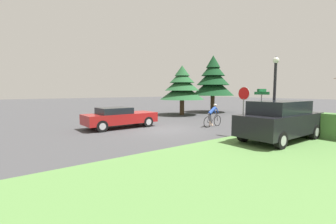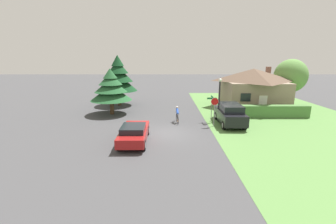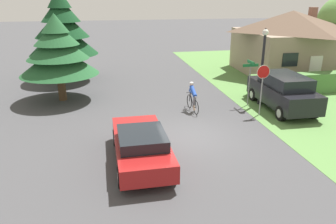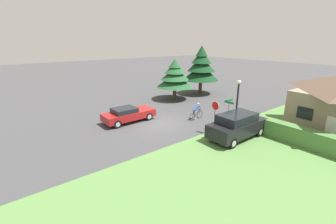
{
  "view_description": "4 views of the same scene",
  "coord_description": "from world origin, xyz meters",
  "px_view_note": "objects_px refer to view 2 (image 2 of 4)",
  "views": [
    {
      "loc": [
        11.21,
        -8.12,
        2.38
      ],
      "look_at": [
        -1.21,
        1.26,
        0.94
      ],
      "focal_mm": 24.0,
      "sensor_mm": 36.0,
      "label": 1
    },
    {
      "loc": [
        0.16,
        -17.39,
        5.97
      ],
      "look_at": [
        0.17,
        1.15,
        1.54
      ],
      "focal_mm": 24.0,
      "sensor_mm": 36.0,
      "label": 2
    },
    {
      "loc": [
        -3.41,
        -12.73,
        5.91
      ],
      "look_at": [
        -0.93,
        0.01,
        1.23
      ],
      "focal_mm": 35.0,
      "sensor_mm": 36.0,
      "label": 3
    },
    {
      "loc": [
        14.86,
        -10.96,
        6.98
      ],
      "look_at": [
        0.82,
        0.19,
        1.28
      ],
      "focal_mm": 24.0,
      "sensor_mm": 36.0,
      "label": 4
    }
  ],
  "objects_px": {
    "cottage_house": "(252,87)",
    "parked_suv_right": "(230,114)",
    "cyclist": "(177,115)",
    "street_name_sign": "(212,104)",
    "stop_sign": "(214,106)",
    "deciduous_tree_right": "(290,76)",
    "conifer_tall_far": "(118,77)",
    "street_lamp": "(219,95)",
    "conifer_tall_near": "(111,88)",
    "sedan_left_lane": "(134,133)"
  },
  "relations": [
    {
      "from": "street_lamp",
      "to": "street_name_sign",
      "type": "xyz_separation_m",
      "value": [
        -0.7,
        -0.05,
        -0.86
      ]
    },
    {
      "from": "stop_sign",
      "to": "conifer_tall_near",
      "type": "height_order",
      "value": "conifer_tall_near"
    },
    {
      "from": "cottage_house",
      "to": "deciduous_tree_right",
      "type": "xyz_separation_m",
      "value": [
        5.23,
        1.16,
        1.31
      ]
    },
    {
      "from": "stop_sign",
      "to": "deciduous_tree_right",
      "type": "height_order",
      "value": "deciduous_tree_right"
    },
    {
      "from": "cottage_house",
      "to": "conifer_tall_near",
      "type": "relative_size",
      "value": 1.63
    },
    {
      "from": "cottage_house",
      "to": "conifer_tall_near",
      "type": "distance_m",
      "value": 17.2
    },
    {
      "from": "conifer_tall_near",
      "to": "stop_sign",
      "type": "bearing_deg",
      "value": -24.17
    },
    {
      "from": "sedan_left_lane",
      "to": "conifer_tall_near",
      "type": "relative_size",
      "value": 0.94
    },
    {
      "from": "parked_suv_right",
      "to": "conifer_tall_near",
      "type": "height_order",
      "value": "conifer_tall_near"
    },
    {
      "from": "conifer_tall_near",
      "to": "deciduous_tree_right",
      "type": "height_order",
      "value": "deciduous_tree_right"
    },
    {
      "from": "parked_suv_right",
      "to": "street_lamp",
      "type": "height_order",
      "value": "street_lamp"
    },
    {
      "from": "cottage_house",
      "to": "parked_suv_right",
      "type": "height_order",
      "value": "cottage_house"
    },
    {
      "from": "sedan_left_lane",
      "to": "stop_sign",
      "type": "bearing_deg",
      "value": -59.81
    },
    {
      "from": "sedan_left_lane",
      "to": "cyclist",
      "type": "height_order",
      "value": "cyclist"
    },
    {
      "from": "cottage_house",
      "to": "street_name_sign",
      "type": "xyz_separation_m",
      "value": [
        -6.39,
        -7.0,
        -0.71
      ]
    },
    {
      "from": "cottage_house",
      "to": "street_lamp",
      "type": "height_order",
      "value": "cottage_house"
    },
    {
      "from": "conifer_tall_near",
      "to": "deciduous_tree_right",
      "type": "xyz_separation_m",
      "value": [
        21.96,
        5.14,
        0.91
      ]
    },
    {
      "from": "cyclist",
      "to": "street_lamp",
      "type": "height_order",
      "value": "street_lamp"
    },
    {
      "from": "conifer_tall_far",
      "to": "street_name_sign",
      "type": "bearing_deg",
      "value": -36.5
    },
    {
      "from": "street_name_sign",
      "to": "conifer_tall_far",
      "type": "bearing_deg",
      "value": 143.5
    },
    {
      "from": "cottage_house",
      "to": "cyclist",
      "type": "height_order",
      "value": "cottage_house"
    },
    {
      "from": "cyclist",
      "to": "street_name_sign",
      "type": "relative_size",
      "value": 0.73
    },
    {
      "from": "conifer_tall_far",
      "to": "parked_suv_right",
      "type": "bearing_deg",
      "value": -35.85
    },
    {
      "from": "cyclist",
      "to": "conifer_tall_far",
      "type": "xyz_separation_m",
      "value": [
        -7.24,
        8.11,
        2.9
      ]
    },
    {
      "from": "sedan_left_lane",
      "to": "street_lamp",
      "type": "xyz_separation_m",
      "value": [
        7.35,
        5.57,
        1.92
      ]
    },
    {
      "from": "street_name_sign",
      "to": "conifer_tall_near",
      "type": "relative_size",
      "value": 0.51
    },
    {
      "from": "sedan_left_lane",
      "to": "parked_suv_right",
      "type": "bearing_deg",
      "value": -61.3
    },
    {
      "from": "cottage_house",
      "to": "cyclist",
      "type": "bearing_deg",
      "value": -141.55
    },
    {
      "from": "parked_suv_right",
      "to": "street_name_sign",
      "type": "height_order",
      "value": "street_name_sign"
    },
    {
      "from": "cottage_house",
      "to": "street_lamp",
      "type": "xyz_separation_m",
      "value": [
        -5.69,
        -6.94,
        0.15
      ]
    },
    {
      "from": "street_name_sign",
      "to": "stop_sign",
      "type": "bearing_deg",
      "value": -91.98
    },
    {
      "from": "stop_sign",
      "to": "deciduous_tree_right",
      "type": "xyz_separation_m",
      "value": [
        11.67,
        9.76,
        1.94
      ]
    },
    {
      "from": "cottage_house",
      "to": "stop_sign",
      "type": "bearing_deg",
      "value": -125.51
    },
    {
      "from": "cottage_house",
      "to": "parked_suv_right",
      "type": "xyz_separation_m",
      "value": [
        -4.85,
        -7.93,
        -1.48
      ]
    },
    {
      "from": "cyclist",
      "to": "conifer_tall_near",
      "type": "relative_size",
      "value": 0.37
    },
    {
      "from": "deciduous_tree_right",
      "to": "conifer_tall_near",
      "type": "bearing_deg",
      "value": -166.82
    },
    {
      "from": "conifer_tall_far",
      "to": "cyclist",
      "type": "bearing_deg",
      "value": -48.25
    },
    {
      "from": "sedan_left_lane",
      "to": "conifer_tall_far",
      "type": "relative_size",
      "value": 0.73
    },
    {
      "from": "street_name_sign",
      "to": "street_lamp",
      "type": "bearing_deg",
      "value": 4.37
    },
    {
      "from": "street_name_sign",
      "to": "conifer_tall_far",
      "type": "distance_m",
      "value": 13.23
    },
    {
      "from": "sedan_left_lane",
      "to": "street_lamp",
      "type": "bearing_deg",
      "value": -53.38
    },
    {
      "from": "cyclist",
      "to": "deciduous_tree_right",
      "type": "height_order",
      "value": "deciduous_tree_right"
    },
    {
      "from": "cottage_house",
      "to": "stop_sign",
      "type": "height_order",
      "value": "cottage_house"
    },
    {
      "from": "parked_suv_right",
      "to": "conifer_tall_far",
      "type": "relative_size",
      "value": 0.76
    },
    {
      "from": "sedan_left_lane",
      "to": "deciduous_tree_right",
      "type": "height_order",
      "value": "deciduous_tree_right"
    },
    {
      "from": "sedan_left_lane",
      "to": "conifer_tall_near",
      "type": "bearing_deg",
      "value": 22.84
    },
    {
      "from": "cyclist",
      "to": "stop_sign",
      "type": "height_order",
      "value": "stop_sign"
    },
    {
      "from": "cottage_house",
      "to": "stop_sign",
      "type": "relative_size",
      "value": 3.09
    },
    {
      "from": "parked_suv_right",
      "to": "conifer_tall_far",
      "type": "distance_m",
      "value": 15.13
    },
    {
      "from": "cottage_house",
      "to": "deciduous_tree_right",
      "type": "bearing_deg",
      "value": 13.93
    }
  ]
}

